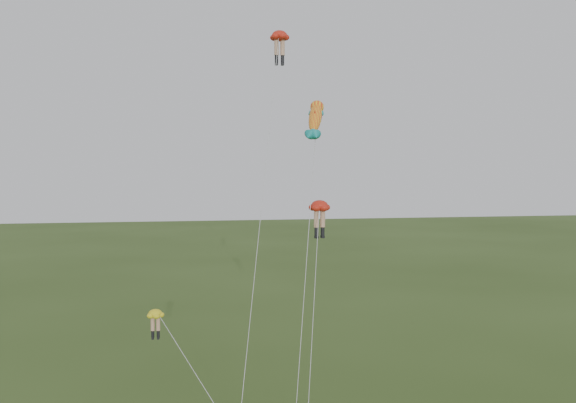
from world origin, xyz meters
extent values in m
ellipsoid|color=red|center=(1.71, 11.34, 24.30)|extent=(1.45, 1.45, 0.69)
cylinder|color=tan|center=(1.50, 11.34, 23.48)|extent=(0.31, 0.31, 1.06)
cylinder|color=black|center=(1.50, 11.34, 22.68)|extent=(0.24, 0.24, 0.53)
cube|color=black|center=(1.50, 11.34, 22.34)|extent=(0.19, 0.32, 0.15)
cylinder|color=tan|center=(1.93, 11.35, 23.48)|extent=(0.31, 0.31, 1.06)
cylinder|color=black|center=(1.93, 11.35, 22.68)|extent=(0.24, 0.24, 0.53)
cube|color=black|center=(1.93, 11.35, 22.34)|extent=(0.19, 0.32, 0.15)
cylinder|color=silver|center=(-0.48, 5.02, 12.43)|extent=(4.42, 12.69, 24.43)
ellipsoid|color=red|center=(3.62, 7.24, 12.80)|extent=(1.67, 1.67, 0.71)
cylinder|color=tan|center=(3.41, 7.20, 11.96)|extent=(0.32, 0.32, 1.09)
cylinder|color=black|center=(3.41, 7.20, 11.14)|extent=(0.25, 0.25, 0.55)
cube|color=black|center=(3.41, 7.20, 10.79)|extent=(0.24, 0.35, 0.16)
cylinder|color=tan|center=(3.83, 7.28, 11.96)|extent=(0.32, 0.32, 1.09)
cylinder|color=black|center=(3.83, 7.28, 11.14)|extent=(0.25, 0.25, 0.55)
cube|color=black|center=(3.83, 7.28, 10.79)|extent=(0.24, 0.35, 0.16)
cylinder|color=silver|center=(2.30, 3.09, 6.68)|extent=(2.67, 8.34, 12.94)
ellipsoid|color=yellow|center=(-6.60, 2.12, 7.41)|extent=(1.03, 1.03, 0.48)
cylinder|color=tan|center=(-6.74, 2.13, 6.85)|extent=(0.21, 0.21, 0.73)
cylinder|color=black|center=(-6.74, 2.13, 6.30)|extent=(0.17, 0.17, 0.36)
cube|color=black|center=(-6.74, 2.13, 6.06)|extent=(0.14, 0.22, 0.11)
cylinder|color=tan|center=(-6.45, 2.11, 6.85)|extent=(0.21, 0.21, 0.73)
cylinder|color=black|center=(-6.45, 2.11, 6.30)|extent=(0.17, 0.17, 0.36)
cube|color=black|center=(-6.45, 2.11, 6.06)|extent=(0.14, 0.22, 0.11)
cylinder|color=silver|center=(-4.05, -0.40, 3.93)|extent=(5.12, 5.07, 7.44)
ellipsoid|color=yellow|center=(3.14, 6.34, 18.40)|extent=(1.89, 3.30, 2.75)
sphere|color=yellow|center=(3.14, 6.34, 18.40)|extent=(1.26, 1.49, 1.26)
cone|color=teal|center=(3.14, 6.34, 18.40)|extent=(1.04, 1.33, 1.22)
cone|color=teal|center=(3.14, 6.34, 18.40)|extent=(1.04, 1.33, 1.22)
cone|color=teal|center=(3.14, 6.34, 18.40)|extent=(0.59, 0.75, 0.68)
cone|color=teal|center=(3.14, 6.34, 18.40)|extent=(0.59, 0.75, 0.68)
cone|color=red|center=(3.14, 6.34, 18.40)|extent=(0.63, 0.76, 0.66)
cylinder|color=silver|center=(1.66, 2.37, 9.31)|extent=(2.99, 7.96, 18.19)
camera|label=1|loc=(-5.61, -32.61, 15.28)|focal=40.00mm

